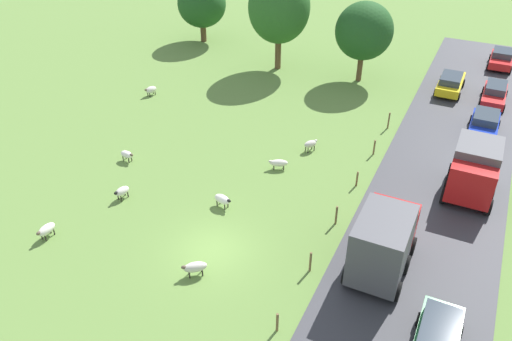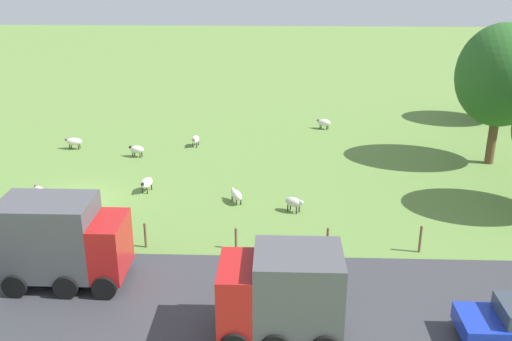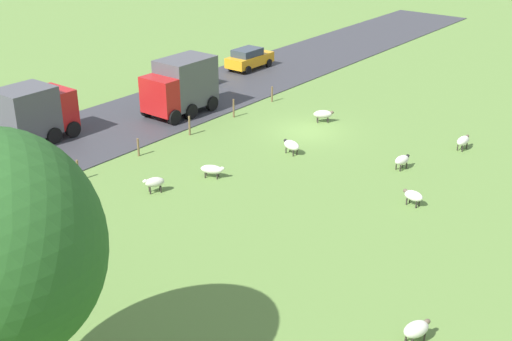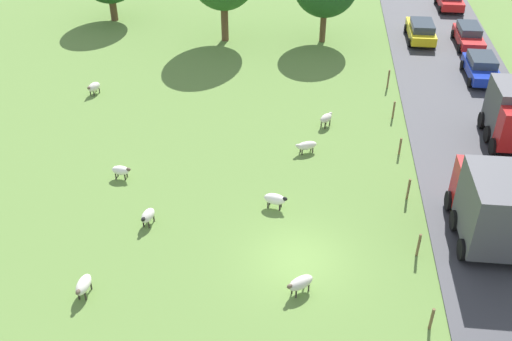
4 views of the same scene
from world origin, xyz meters
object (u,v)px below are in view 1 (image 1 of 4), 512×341
object	(u,v)px
sheep_7	(279,163)
car_6	(484,124)
sheep_4	(310,144)
truck_0	(474,170)
sheep_1	(195,267)
tree_2	(279,8)
sheep_0	(127,155)
tree_1	(364,31)
sheep_2	(222,199)
car_3	(495,93)
sheep_5	(151,90)
truck_1	(383,241)
sheep_6	(46,230)
sheep_3	(122,191)
car_2	(451,83)
car_0	(501,59)
tree_0	(202,4)

from	to	relation	value
sheep_7	car_6	distance (m)	15.84
sheep_4	truck_0	distance (m)	10.61
sheep_1	truck_0	xyz separation A→B (m)	(11.48, 13.07, 1.27)
tree_2	sheep_0	bearing A→B (deg)	-97.84
tree_1	sheep_2	bearing A→B (deg)	-95.49
car_3	car_6	distance (m)	5.89
sheep_5	tree_1	xyz separation A→B (m)	(14.86, 10.60, 3.97)
sheep_1	sheep_4	xyz separation A→B (m)	(0.96, 13.74, 0.01)
truck_1	sheep_6	bearing A→B (deg)	-162.49
sheep_7	tree_1	world-z (taller)	tree_1
sheep_4	truck_1	xyz separation A→B (m)	(7.23, -9.42, 1.39)
sheep_1	tree_1	xyz separation A→B (m)	(0.59, 26.97, 3.94)
car_6	sheep_4	bearing A→B (deg)	-144.02
sheep_3	sheep_5	world-z (taller)	sheep_5
sheep_4	car_2	world-z (taller)	car_2
sheep_1	truck_1	size ratio (longest dim) A/B	0.26
sheep_7	car_3	xyz separation A→B (m)	(11.88, 16.62, 0.39)
sheep_1	sheep_4	distance (m)	13.77
car_2	sheep_6	bearing A→B (deg)	-120.47
car_0	sheep_5	bearing A→B (deg)	-143.44
sheep_3	tree_2	world-z (taller)	tree_2
truck_0	truck_1	world-z (taller)	truck_1
truck_1	car_6	size ratio (longest dim) A/B	1.11
tree_2	sheep_6	bearing A→B (deg)	-93.63
sheep_0	tree_2	bearing A→B (deg)	82.16
sheep_4	truck_1	bearing A→B (deg)	-52.48
tree_1	car_2	bearing A→B (deg)	6.84
sheep_0	sheep_4	distance (m)	12.51
sheep_7	tree_0	bearing A→B (deg)	131.54
sheep_7	car_0	distance (m)	27.65
sheep_4	car_3	world-z (taller)	car_3
sheep_6	truck_1	distance (m)	17.85
sheep_2	truck_0	size ratio (longest dim) A/B	0.29
truck_0	car_3	bearing A→B (deg)	88.81
car_3	truck_0	bearing A→B (deg)	-91.19
sheep_1	sheep_5	distance (m)	21.72
car_3	tree_1	bearing A→B (deg)	-178.32
sheep_1	car_2	bearing A→B (deg)	73.53
sheep_7	tree_0	xyz separation A→B (m)	(-16.98, 19.17, 3.42)
sheep_1	car_3	xyz separation A→B (m)	(11.78, 27.30, 0.31)
tree_0	tree_1	distance (m)	17.92
sheep_5	car_0	size ratio (longest dim) A/B	0.29
sheep_4	truck_0	xyz separation A→B (m)	(10.52, -0.67, 1.26)
sheep_0	car_6	bearing A→B (deg)	33.88
sheep_2	sheep_4	size ratio (longest dim) A/B	1.13
sheep_1	car_6	size ratio (longest dim) A/B	0.28
sheep_3	sheep_1	bearing A→B (deg)	-26.32
sheep_4	car_3	xyz separation A→B (m)	(10.82, 13.56, 0.30)
sheep_4	tree_2	xyz separation A→B (m)	(-8.00, 12.66, 5.09)
sheep_2	sheep_7	xyz separation A→B (m)	(1.37, 5.15, -0.06)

